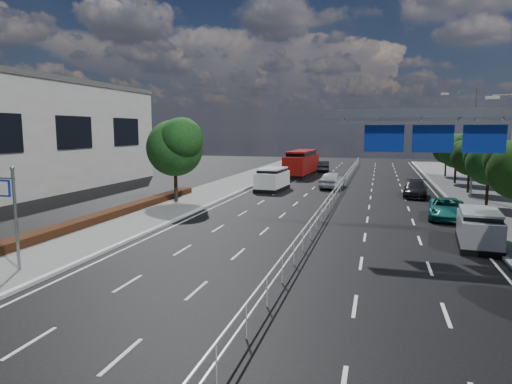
% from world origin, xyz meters
% --- Properties ---
extents(ground, '(160.00, 160.00, 0.00)m').
position_xyz_m(ground, '(0.00, 0.00, 0.00)').
color(ground, black).
rests_on(ground, ground).
extents(sidewalk_near, '(5.00, 140.00, 0.14)m').
position_xyz_m(sidewalk_near, '(-11.50, 0.00, 0.07)').
color(sidewalk_near, slate).
rests_on(sidewalk_near, ground).
extents(kerb_near, '(0.25, 140.00, 0.15)m').
position_xyz_m(kerb_near, '(-9.00, 0.00, 0.07)').
color(kerb_near, silver).
rests_on(kerb_near, ground).
extents(median_fence, '(0.05, 85.00, 1.02)m').
position_xyz_m(median_fence, '(0.00, 22.50, 0.53)').
color(median_fence, silver).
rests_on(median_fence, ground).
extents(hedge_near, '(1.00, 36.00, 0.44)m').
position_xyz_m(hedge_near, '(-13.30, 5.00, 0.36)').
color(hedge_near, black).
rests_on(hedge_near, sidewalk_near).
extents(toilet_sign, '(1.62, 0.18, 4.34)m').
position_xyz_m(toilet_sign, '(-10.95, 0.00, 2.94)').
color(toilet_sign, gray).
rests_on(toilet_sign, ground).
extents(overhead_gantry, '(10.24, 0.38, 7.45)m').
position_xyz_m(overhead_gantry, '(6.74, 10.05, 5.61)').
color(overhead_gantry, gray).
rests_on(overhead_gantry, ground).
extents(streetlight_far, '(2.78, 2.40, 9.00)m').
position_xyz_m(streetlight_far, '(10.50, 26.00, 5.21)').
color(streetlight_far, gray).
rests_on(streetlight_far, ground).
extents(near_tree_back, '(4.84, 4.51, 6.69)m').
position_xyz_m(near_tree_back, '(-11.94, 17.97, 4.61)').
color(near_tree_back, black).
rests_on(near_tree_back, ground).
extents(far_tree_e, '(3.63, 3.38, 5.13)m').
position_xyz_m(far_tree_e, '(11.25, 21.98, 3.56)').
color(far_tree_e, black).
rests_on(far_tree_e, ground).
extents(far_tree_f, '(3.52, 3.28, 5.02)m').
position_xyz_m(far_tree_f, '(11.24, 29.48, 3.49)').
color(far_tree_f, black).
rests_on(far_tree_f, ground).
extents(far_tree_g, '(3.96, 3.69, 5.45)m').
position_xyz_m(far_tree_g, '(11.25, 36.98, 3.75)').
color(far_tree_g, black).
rests_on(far_tree_g, ground).
extents(far_tree_h, '(3.41, 3.18, 4.91)m').
position_xyz_m(far_tree_h, '(11.24, 44.48, 3.42)').
color(far_tree_h, black).
rests_on(far_tree_h, ground).
extents(white_minivan, '(2.52, 5.11, 2.16)m').
position_xyz_m(white_minivan, '(-6.35, 27.24, 1.06)').
color(white_minivan, black).
rests_on(white_minivan, ground).
extents(red_bus, '(3.04, 10.70, 3.16)m').
position_xyz_m(red_bus, '(-5.94, 41.76, 1.65)').
color(red_bus, black).
rests_on(red_bus, ground).
extents(near_car_silver, '(2.53, 5.09, 1.67)m').
position_xyz_m(near_car_silver, '(-1.00, 30.58, 0.83)').
color(near_car_silver, silver).
rests_on(near_car_silver, ground).
extents(near_car_dark, '(1.99, 4.64, 1.49)m').
position_xyz_m(near_car_dark, '(-3.98, 47.82, 0.74)').
color(near_car_dark, black).
rests_on(near_car_dark, ground).
extents(silver_minivan, '(2.29, 4.57, 1.83)m').
position_xyz_m(silver_minivan, '(8.30, 9.52, 0.90)').
color(silver_minivan, black).
rests_on(silver_minivan, ground).
extents(parked_car_teal, '(2.69, 4.98, 1.33)m').
position_xyz_m(parked_car_teal, '(7.76, 16.72, 0.66)').
color(parked_car_teal, '#1A766B').
rests_on(parked_car_teal, ground).
extents(parked_car_dark, '(2.32, 4.83, 1.36)m').
position_xyz_m(parked_car_dark, '(6.50, 26.39, 0.68)').
color(parked_car_dark, black).
rests_on(parked_car_dark, ground).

